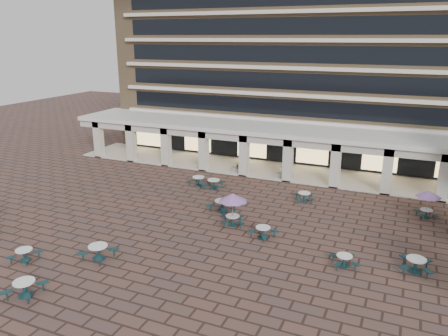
{
  "coord_description": "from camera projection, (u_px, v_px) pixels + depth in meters",
  "views": [
    {
      "loc": [
        11.82,
        -24.59,
        12.65
      ],
      "look_at": [
        -0.11,
        3.0,
        3.56
      ],
      "focal_mm": 35.0,
      "sensor_mm": 36.0,
      "label": 1
    }
  ],
  "objects": [
    {
      "name": "planter_right",
      "position": [
        285.0,
        173.0,
        40.27
      ],
      "size": [
        1.5,
        0.91,
        1.35
      ],
      "color": "gray",
      "rests_on": "ground"
    },
    {
      "name": "picnic_table_6",
      "position": [
        233.0,
        199.0,
        29.89
      ],
      "size": [
        2.02,
        2.02,
        2.34
      ],
      "rotation": [
        0.0,
        0.0,
        0.38
      ],
      "color": "#14393C",
      "rests_on": "ground"
    },
    {
      "name": "picnic_table_0",
      "position": [
        25.0,
        287.0,
        22.08
      ],
      "size": [
        2.03,
        2.03,
        0.82
      ],
      "rotation": [
        0.0,
        0.0,
        0.16
      ],
      "color": "#14393C",
      "rests_on": "ground"
    },
    {
      "name": "planter_left",
      "position": [
        239.0,
        168.0,
        42.04
      ],
      "size": [
        1.5,
        0.64,
        1.19
      ],
      "color": "gray",
      "rests_on": "ground"
    },
    {
      "name": "picnic_table_8",
      "position": [
        214.0,
        183.0,
        37.73
      ],
      "size": [
        1.83,
        1.83,
        0.8
      ],
      "rotation": [
        0.0,
        0.0,
        0.04
      ],
      "color": "#14393C",
      "rests_on": "ground"
    },
    {
      "name": "picnic_table_7",
      "position": [
        416.0,
        264.0,
        24.34
      ],
      "size": [
        1.84,
        1.84,
        0.81
      ],
      "rotation": [
        0.0,
        0.0,
        0.02
      ],
      "color": "#14393C",
      "rests_on": "ground"
    },
    {
      "name": "picnic_table_1",
      "position": [
        24.0,
        254.0,
        25.55
      ],
      "size": [
        1.78,
        1.78,
        0.72
      ],
      "rotation": [
        0.0,
        0.0,
        0.14
      ],
      "color": "#14393C",
      "rests_on": "ground"
    },
    {
      "name": "picnic_table_3",
      "position": [
        344.0,
        260.0,
        24.95
      ],
      "size": [
        1.86,
        1.86,
        0.68
      ],
      "rotation": [
        0.0,
        0.0,
        0.4
      ],
      "color": "#14393C",
      "rests_on": "ground"
    },
    {
      "name": "picnic_table_12",
      "position": [
        199.0,
        180.0,
        38.54
      ],
      "size": [
        1.89,
        1.89,
        0.78
      ],
      "rotation": [
        0.0,
        0.0,
        -0.1
      ],
      "color": "#14393C",
      "rests_on": "ground"
    },
    {
      "name": "apartment_building",
      "position": [
        305.0,
        37.0,
        48.48
      ],
      "size": [
        40.0,
        15.5,
        25.2
      ],
      "color": "#957854",
      "rests_on": "ground"
    },
    {
      "name": "picnic_table_11",
      "position": [
        429.0,
        195.0,
        31.23
      ],
      "size": [
        1.8,
        1.8,
        2.08
      ],
      "rotation": [
        0.0,
        0.0,
        0.36
      ],
      "color": "#14393C",
      "rests_on": "ground"
    },
    {
      "name": "ground",
      "position": [
        208.0,
        230.0,
        29.75
      ],
      "size": [
        120.0,
        120.0,
        0.0
      ],
      "primitive_type": "plane",
      "color": "brown",
      "rests_on": "ground"
    },
    {
      "name": "picnic_table_5",
      "position": [
        98.0,
        251.0,
        25.74
      ],
      "size": [
        2.0,
        2.0,
        0.86
      ],
      "rotation": [
        0.0,
        0.0,
        -0.06
      ],
      "color": "#14393C",
      "rests_on": "ground"
    },
    {
      "name": "picnic_table_13",
      "position": [
        304.0,
        196.0,
        34.8
      ],
      "size": [
        1.97,
        1.97,
        0.73
      ],
      "rotation": [
        0.0,
        0.0,
        0.36
      ],
      "color": "#14393C",
      "rests_on": "ground"
    },
    {
      "name": "picnic_table_9",
      "position": [
        222.0,
        205.0,
        32.77
      ],
      "size": [
        2.29,
        2.29,
        0.87
      ],
      "rotation": [
        0.0,
        0.0,
        -0.3
      ],
      "color": "#14393C",
      "rests_on": "ground"
    },
    {
      "name": "retail_arcade",
      "position": [
        274.0,
        141.0,
        41.89
      ],
      "size": [
        42.0,
        6.6,
        4.4
      ],
      "color": "white",
      "rests_on": "ground"
    },
    {
      "name": "picnic_table_10",
      "position": [
        263.0,
        231.0,
        28.53
      ],
      "size": [
        1.98,
        1.98,
        0.73
      ],
      "rotation": [
        0.0,
        0.0,
        -0.38
      ],
      "color": "#14393C",
      "rests_on": "ground"
    }
  ]
}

